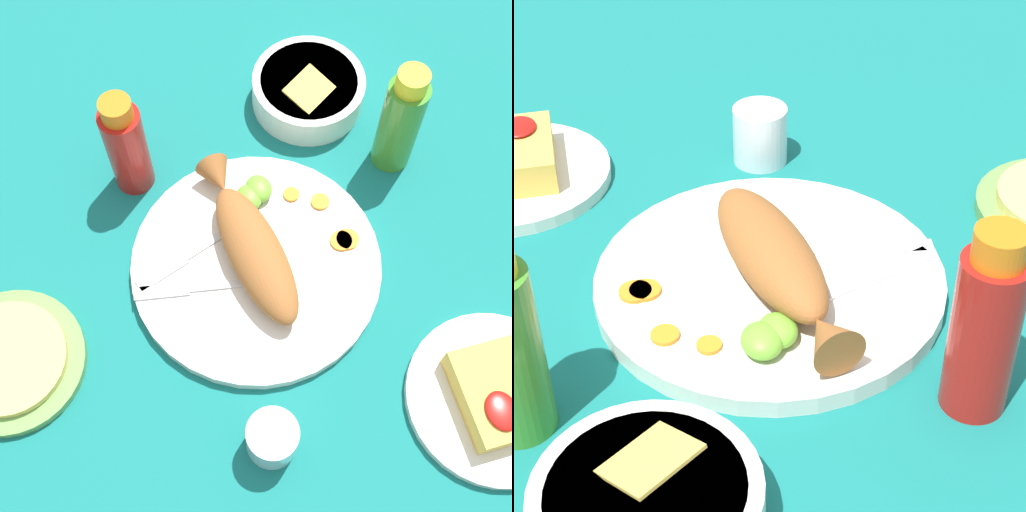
# 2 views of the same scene
# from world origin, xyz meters

# --- Properties ---
(ground_plane) EXTENTS (4.00, 4.00, 0.00)m
(ground_plane) POSITION_xyz_m (0.00, 0.00, 0.00)
(ground_plane) COLOR #146B66
(main_plate) EXTENTS (0.32, 0.32, 0.02)m
(main_plate) POSITION_xyz_m (0.00, 0.00, 0.01)
(main_plate) COLOR silver
(main_plate) RESTS_ON ground_plane
(fried_fish) EXTENTS (0.25, 0.10, 0.05)m
(fried_fish) POSITION_xyz_m (-0.01, -0.00, 0.04)
(fried_fish) COLOR #935628
(fried_fish) RESTS_ON main_plate
(fork_near) EXTENTS (0.04, 0.18, 0.00)m
(fork_near) POSITION_xyz_m (0.01, -0.08, 0.02)
(fork_near) COLOR silver
(fork_near) RESTS_ON main_plate
(fork_far) EXTENTS (0.08, 0.18, 0.00)m
(fork_far) POSITION_xyz_m (-0.03, -0.08, 0.02)
(fork_far) COLOR silver
(fork_far) RESTS_ON main_plate
(carrot_slice_near) EXTENTS (0.03, 0.03, 0.00)m
(carrot_slice_near) POSITION_xyz_m (-0.00, 0.12, 0.02)
(carrot_slice_near) COLOR orange
(carrot_slice_near) RESTS_ON main_plate
(carrot_slice_mid) EXTENTS (0.03, 0.03, 0.00)m
(carrot_slice_mid) POSITION_xyz_m (-0.00, 0.11, 0.02)
(carrot_slice_mid) COLOR orange
(carrot_slice_mid) RESTS_ON main_plate
(carrot_slice_far) EXTENTS (0.02, 0.02, 0.00)m
(carrot_slice_far) POSITION_xyz_m (-0.08, 0.07, 0.02)
(carrot_slice_far) COLOR orange
(carrot_slice_far) RESTS_ON main_plate
(carrot_slice_extra) EXTENTS (0.02, 0.02, 0.00)m
(carrot_slice_extra) POSITION_xyz_m (-0.06, 0.11, 0.02)
(carrot_slice_extra) COLOR orange
(carrot_slice_extra) RESTS_ON main_plate
(lime_wedge_main) EXTENTS (0.04, 0.04, 0.02)m
(lime_wedge_main) POSITION_xyz_m (-0.10, 0.03, 0.03)
(lime_wedge_main) COLOR #6BB233
(lime_wedge_main) RESTS_ON main_plate
(lime_wedge_side) EXTENTS (0.04, 0.03, 0.02)m
(lime_wedge_side) POSITION_xyz_m (-0.09, 0.01, 0.03)
(lime_wedge_side) COLOR #6BB233
(lime_wedge_side) RESTS_ON main_plate
(hot_sauce_bottle_red) EXTENTS (0.05, 0.05, 0.17)m
(hot_sauce_bottle_red) POSITION_xyz_m (-0.18, -0.12, 0.08)
(hot_sauce_bottle_red) COLOR #B21914
(hot_sauce_bottle_red) RESTS_ON ground_plane
(hot_sauce_bottle_green) EXTENTS (0.05, 0.05, 0.18)m
(hot_sauce_bottle_green) POSITION_xyz_m (-0.12, 0.23, 0.08)
(hot_sauce_bottle_green) COLOR #3D8428
(hot_sauce_bottle_green) RESTS_ON ground_plane
(salt_cup) EXTENTS (0.06, 0.06, 0.06)m
(salt_cup) POSITION_xyz_m (0.22, -0.04, 0.03)
(salt_cup) COLOR silver
(salt_cup) RESTS_ON ground_plane
(side_plate_fries) EXTENTS (0.21, 0.21, 0.01)m
(side_plate_fries) POSITION_xyz_m (0.24, 0.23, 0.01)
(side_plate_fries) COLOR silver
(side_plate_fries) RESTS_ON ground_plane
(fries_pile) EXTENTS (0.12, 0.09, 0.04)m
(fries_pile) POSITION_xyz_m (0.24, 0.23, 0.03)
(fries_pile) COLOR gold
(fries_pile) RESTS_ON side_plate_fries
(guacamole_bowl) EXTENTS (0.16, 0.16, 0.06)m
(guacamole_bowl) POSITION_xyz_m (-0.24, 0.14, 0.03)
(guacamole_bowl) COLOR white
(guacamole_bowl) RESTS_ON ground_plane
(tortilla_plate) EXTENTS (0.18, 0.18, 0.01)m
(tortilla_plate) POSITION_xyz_m (0.04, -0.32, 0.01)
(tortilla_plate) COLOR #6B9E4C
(tortilla_plate) RESTS_ON ground_plane
(tortilla_stack) EXTENTS (0.14, 0.14, 0.01)m
(tortilla_stack) POSITION_xyz_m (0.04, -0.32, 0.02)
(tortilla_stack) COLOR #E0C666
(tortilla_stack) RESTS_ON tortilla_plate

